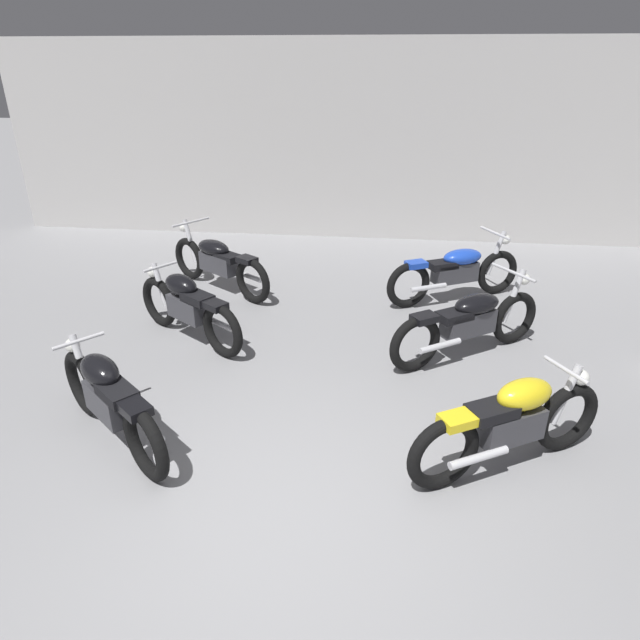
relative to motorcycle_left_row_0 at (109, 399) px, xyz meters
The scene contains 8 objects.
ground_plane 1.95m from the motorcycle_left_row_0, 25.90° to the right, with size 60.00×60.00×0.00m, color gray.
back_wall 7.21m from the motorcycle_left_row_0, 76.06° to the left, with size 13.47×0.24×3.60m, color #BCBAB7.
motorcycle_left_row_0 is the anchor object (origin of this frame).
motorcycle_left_row_1 2.08m from the motorcycle_left_row_0, 89.67° to the left, with size 1.68×1.22×0.88m.
motorcycle_left_row_2 3.75m from the motorcycle_left_row_0, 91.35° to the left, with size 1.85×1.32×0.97m.
motorcycle_right_row_0 3.52m from the motorcycle_left_row_0, ahead, with size 1.77×1.07×0.88m.
motorcycle_right_row_1 3.99m from the motorcycle_left_row_0, 31.06° to the left, with size 1.85×1.31×0.97m.
motorcycle_right_row_2 5.10m from the motorcycle_left_row_0, 47.63° to the left, with size 1.98×1.13×0.97m.
Camera 1 is at (0.67, -3.09, 3.21)m, focal length 31.03 mm.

